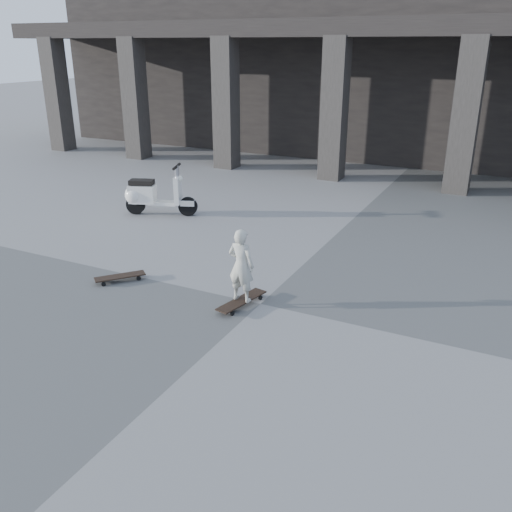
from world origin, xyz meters
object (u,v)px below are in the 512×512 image
at_px(longboard, 242,301).
at_px(child, 241,265).
at_px(skateboard_spare, 120,277).
at_px(scooter, 149,195).

height_order(longboard, child, child).
bearing_deg(skateboard_spare, child, -47.24).
relative_size(longboard, child, 0.87).
distance_m(skateboard_spare, child, 2.37).
distance_m(longboard, child, 0.60).
bearing_deg(child, scooter, -36.94).
bearing_deg(child, longboard, 1.06).
height_order(skateboard_spare, scooter, scooter).
xyz_separation_m(skateboard_spare, child, (2.29, 0.10, 0.60)).
bearing_deg(child, skateboard_spare, 3.66).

